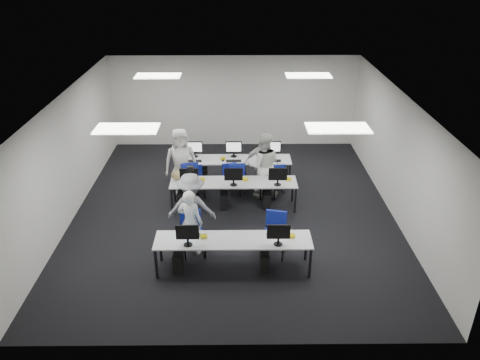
{
  "coord_description": "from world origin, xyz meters",
  "views": [
    {
      "loc": [
        0.07,
        -10.35,
        6.08
      ],
      "look_at": [
        0.16,
        -0.24,
        1.0
      ],
      "focal_mm": 35.0,
      "sensor_mm": 36.0,
      "label": 1
    }
  ],
  "objects_px": {
    "chair_0": "(193,241)",
    "student_2": "(181,161)",
    "chair_6": "(236,182)",
    "chair_3": "(231,186)",
    "desk_front": "(233,242)",
    "chair_5": "(189,182)",
    "chair_7": "(275,182)",
    "chair_2": "(197,187)",
    "photographer": "(191,208)",
    "chair_1": "(274,242)",
    "student_1": "(263,165)",
    "student_0": "(190,222)",
    "student_3": "(262,164)",
    "desk_mid": "(234,183)",
    "chair_4": "(268,188)"
  },
  "relations": [
    {
      "from": "student_1",
      "to": "chair_3",
      "type": "bearing_deg",
      "value": -6.64
    },
    {
      "from": "desk_front",
      "to": "chair_7",
      "type": "bearing_deg",
      "value": 71.87
    },
    {
      "from": "chair_7",
      "to": "student_0",
      "type": "height_order",
      "value": "student_0"
    },
    {
      "from": "student_3",
      "to": "chair_2",
      "type": "bearing_deg",
      "value": -156.94
    },
    {
      "from": "chair_1",
      "to": "chair_4",
      "type": "xyz_separation_m",
      "value": [
        0.04,
        2.61,
        -0.05
      ]
    },
    {
      "from": "desk_front",
      "to": "chair_2",
      "type": "height_order",
      "value": "chair_2"
    },
    {
      "from": "desk_mid",
      "to": "student_1",
      "type": "distance_m",
      "value": 1.02
    },
    {
      "from": "desk_front",
      "to": "student_2",
      "type": "xyz_separation_m",
      "value": [
        -1.41,
        3.5,
        0.23
      ]
    },
    {
      "from": "chair_2",
      "to": "photographer",
      "type": "distance_m",
      "value": 2.22
    },
    {
      "from": "chair_0",
      "to": "photographer",
      "type": "relative_size",
      "value": 0.58
    },
    {
      "from": "desk_mid",
      "to": "photographer",
      "type": "bearing_deg",
      "value": -121.98
    },
    {
      "from": "chair_5",
      "to": "student_3",
      "type": "distance_m",
      "value": 2.03
    },
    {
      "from": "student_1",
      "to": "student_2",
      "type": "bearing_deg",
      "value": -10.5
    },
    {
      "from": "chair_0",
      "to": "student_0",
      "type": "bearing_deg",
      "value": 116.39
    },
    {
      "from": "desk_front",
      "to": "chair_5",
      "type": "bearing_deg",
      "value": 109.63
    },
    {
      "from": "desk_mid",
      "to": "chair_1",
      "type": "xyz_separation_m",
      "value": [
        0.89,
        -2.07,
        -0.37
      ]
    },
    {
      "from": "chair_5",
      "to": "chair_3",
      "type": "bearing_deg",
      "value": -21.52
    },
    {
      "from": "chair_0",
      "to": "student_3",
      "type": "relative_size",
      "value": 0.6
    },
    {
      "from": "chair_7",
      "to": "photographer",
      "type": "bearing_deg",
      "value": -145.72
    },
    {
      "from": "chair_2",
      "to": "chair_4",
      "type": "bearing_deg",
      "value": -17.07
    },
    {
      "from": "student_2",
      "to": "student_1",
      "type": "bearing_deg",
      "value": -20.26
    },
    {
      "from": "chair_1",
      "to": "student_1",
      "type": "bearing_deg",
      "value": 105.37
    },
    {
      "from": "chair_1",
      "to": "student_0",
      "type": "bearing_deg",
      "value": -169.45
    },
    {
      "from": "student_0",
      "to": "student_1",
      "type": "distance_m",
      "value": 3.11
    },
    {
      "from": "desk_mid",
      "to": "chair_3",
      "type": "height_order",
      "value": "chair_3"
    },
    {
      "from": "chair_2",
      "to": "student_1",
      "type": "xyz_separation_m",
      "value": [
        1.78,
        -0.03,
        0.64
      ]
    },
    {
      "from": "chair_6",
      "to": "chair_3",
      "type": "bearing_deg",
      "value": -128.97
    },
    {
      "from": "desk_mid",
      "to": "chair_5",
      "type": "bearing_deg",
      "value": 146.66
    },
    {
      "from": "chair_7",
      "to": "student_3",
      "type": "relative_size",
      "value": 0.54
    },
    {
      "from": "desk_mid",
      "to": "chair_1",
      "type": "bearing_deg",
      "value": -66.66
    },
    {
      "from": "desk_mid",
      "to": "chair_1",
      "type": "distance_m",
      "value": 2.28
    },
    {
      "from": "chair_1",
      "to": "chair_3",
      "type": "distance_m",
      "value": 2.9
    },
    {
      "from": "chair_0",
      "to": "student_2",
      "type": "distance_m",
      "value": 3.05
    },
    {
      "from": "chair_4",
      "to": "photographer",
      "type": "bearing_deg",
      "value": -122.65
    },
    {
      "from": "chair_6",
      "to": "student_1",
      "type": "distance_m",
      "value": 0.97
    },
    {
      "from": "desk_front",
      "to": "chair_4",
      "type": "relative_size",
      "value": 3.88
    },
    {
      "from": "chair_1",
      "to": "chair_2",
      "type": "xyz_separation_m",
      "value": [
        -1.89,
        2.71,
        -0.05
      ]
    },
    {
      "from": "desk_front",
      "to": "chair_1",
      "type": "relative_size",
      "value": 3.28
    },
    {
      "from": "chair_1",
      "to": "student_3",
      "type": "xyz_separation_m",
      "value": [
        -0.14,
        2.96,
        0.5
      ]
    },
    {
      "from": "desk_front",
      "to": "chair_5",
      "type": "height_order",
      "value": "chair_5"
    },
    {
      "from": "chair_0",
      "to": "student_1",
      "type": "relative_size",
      "value": 0.54
    },
    {
      "from": "photographer",
      "to": "chair_1",
      "type": "bearing_deg",
      "value": 164.5
    },
    {
      "from": "desk_front",
      "to": "chair_0",
      "type": "distance_m",
      "value": 1.11
    },
    {
      "from": "desk_front",
      "to": "chair_1",
      "type": "bearing_deg",
      "value": 30.98
    },
    {
      "from": "student_1",
      "to": "student_2",
      "type": "height_order",
      "value": "student_2"
    },
    {
      "from": "chair_7",
      "to": "chair_2",
      "type": "bearing_deg",
      "value": 171.24
    },
    {
      "from": "desk_front",
      "to": "chair_7",
      "type": "height_order",
      "value": "chair_7"
    },
    {
      "from": "student_3",
      "to": "photographer",
      "type": "height_order",
      "value": "photographer"
    },
    {
      "from": "chair_6",
      "to": "chair_1",
      "type": "bearing_deg",
      "value": -79.18
    },
    {
      "from": "chair_6",
      "to": "chair_7",
      "type": "bearing_deg",
      "value": -5.62
    }
  ]
}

